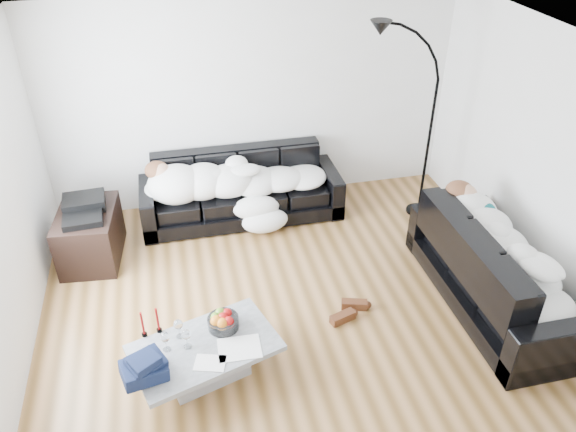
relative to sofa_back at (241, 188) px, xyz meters
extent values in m
plane|color=brown|center=(0.25, -1.79, -0.40)|extent=(5.00, 5.00, 0.00)
cube|color=silver|center=(0.25, 0.46, 0.90)|extent=(5.00, 0.02, 2.60)
cube|color=silver|center=(2.75, -1.79, 0.90)|extent=(0.02, 4.50, 2.60)
plane|color=white|center=(0.25, -1.79, 2.20)|extent=(5.00, 5.00, 0.00)
cube|color=black|center=(0.00, 0.00, 0.00)|extent=(2.43, 0.84, 0.80)
cube|color=black|center=(2.21, -2.16, 0.04)|extent=(0.93, 2.17, 0.88)
ellipsoid|color=#0D585C|center=(2.15, -1.49, 0.32)|extent=(0.42, 0.38, 0.20)
cube|color=#939699|center=(-0.70, -2.48, -0.22)|extent=(1.37, 1.04, 0.35)
cylinder|color=white|center=(-0.52, -2.29, 0.04)|extent=(0.31, 0.31, 0.17)
cylinder|color=white|center=(-0.90, -2.32, 0.05)|extent=(0.09, 0.09, 0.19)
cylinder|color=white|center=(-1.02, -2.45, 0.05)|extent=(0.09, 0.09, 0.19)
cylinder|color=white|center=(-0.85, -2.46, 0.05)|extent=(0.09, 0.09, 0.19)
cylinder|color=maroon|center=(-1.20, -2.24, 0.09)|extent=(0.06, 0.06, 0.26)
cylinder|color=maroon|center=(-1.07, -2.22, 0.09)|extent=(0.06, 0.06, 0.26)
cube|color=silver|center=(-0.42, -2.57, -0.04)|extent=(0.37, 0.29, 0.01)
cube|color=silver|center=(-0.68, -2.68, -0.04)|extent=(0.29, 0.25, 0.01)
cube|color=black|center=(-1.77, -0.48, -0.10)|extent=(0.69, 0.93, 0.60)
cube|color=black|center=(-1.77, -0.48, 0.27)|extent=(0.46, 0.37, 0.13)
camera|label=1|loc=(-0.77, -5.92, 3.49)|focal=35.00mm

